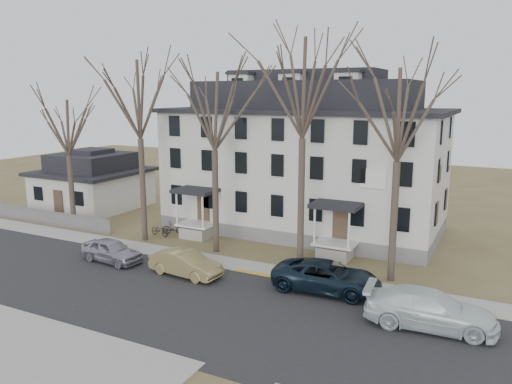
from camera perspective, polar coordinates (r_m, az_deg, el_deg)
The scene contains 18 objects.
ground at distance 23.45m, azimuth -6.65°, elevation -15.13°, with size 120.00×120.00×0.00m, color brown.
main_road at distance 24.97m, azimuth -4.05°, elevation -13.36°, with size 120.00×10.00×0.04m, color #27272A.
far_sidewalk at distance 29.88m, azimuth 1.94°, elevation -9.10°, with size 120.00×2.00×0.08m, color #A09F97.
yellow_curb at distance 27.48m, azimuth 10.80°, elevation -11.17°, with size 14.00×0.25×0.06m, color gold.
boarding_house at distance 38.29m, azimuth 5.58°, elevation 3.68°, with size 20.80×12.36×12.05m.
small_house at distance 48.20m, azimuth -18.15°, elevation 0.97°, with size 8.70×8.70×5.00m.
fence at distance 43.66m, azimuth -23.04°, elevation -3.43°, with size 14.00×0.06×1.20m, color gray.
tree_far_left at distance 35.49m, azimuth -13.27°, elevation 10.89°, with size 8.40×8.40×13.72m.
tree_mid_left at distance 31.98m, azimuth -4.82°, elevation 9.81°, with size 7.80×7.80×12.74m.
tree_center at distance 29.28m, azimuth 5.43°, elevation 12.57°, with size 9.00×9.00×14.70m.
tree_mid_right at distance 27.73m, azimuth 16.13°, elevation 9.19°, with size 7.80×7.80×12.74m.
tree_bungalow at distance 40.40m, azimuth -20.82°, elevation 7.31°, with size 6.60×6.60×10.78m.
car_silver at distance 32.52m, azimuth -16.19°, elevation -6.50°, with size 1.70×4.23×1.44m, color #9796A5.
car_tan at distance 29.26m, azimuth -8.06°, elevation -8.14°, with size 1.55×4.44×1.46m, color olive.
car_navy at distance 27.07m, azimuth 8.08°, elevation -9.62°, with size 2.64×5.73×1.59m, color black.
car_white at distance 24.24m, azimuth 19.27°, elevation -12.62°, with size 2.35×5.78×1.68m, color silver.
bicycle_left at distance 37.49m, azimuth -10.95°, elevation -4.35°, with size 0.58×1.68×0.88m, color black.
bicycle_right at distance 37.71m, azimuth -9.42°, elevation -4.13°, with size 0.46×1.61×0.97m, color black.
Camera 1 is at (11.77, -17.42, 10.39)m, focal length 35.00 mm.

